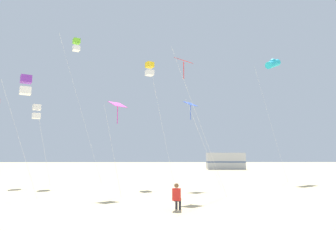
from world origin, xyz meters
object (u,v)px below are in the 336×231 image
kite_box_gold (150,69)px  kite_box_white (37,112)px  kite_box_violet (26,85)px  kite_diamond_scarlet (185,65)px  kite_box_lime (76,45)px  kite_diamond_blue (191,107)px  kite_tube_cyan (273,64)px  rv_van_silver (226,161)px  kite_flyer_standing (177,196)px  kite_diamond_magenta (117,107)px

kite_box_gold → kite_box_white: (-9.10, -0.63, -3.80)m
kite_box_white → kite_box_violet: size_ratio=0.91×
kite_diamond_scarlet → kite_box_lime: (-9.35, 8.66, 4.48)m
kite_diamond_blue → kite_box_white: bearing=171.4°
kite_tube_cyan → rv_van_silver: 25.13m
kite_flyer_standing → kite_box_violet: bearing=-10.9°
kite_flyer_standing → kite_box_gold: 14.86m
kite_diamond_scarlet → kite_diamond_blue: 4.64m
kite_flyer_standing → rv_van_silver: (10.44, 38.73, 0.78)m
rv_van_silver → kite_flyer_standing: bearing=-103.5°
kite_box_lime → kite_diamond_scarlet: bearing=-42.8°
kite_box_violet → kite_flyer_standing: bearing=-26.0°
kite_flyer_standing → kite_box_lime: (-8.56, 13.71, 11.90)m
kite_box_lime → kite_diamond_magenta: size_ratio=2.31×
kite_diamond_scarlet → kite_diamond_blue: (0.81, 4.11, -2.00)m
kite_box_white → kite_box_violet: 7.09m
kite_box_violet → rv_van_silver: bearing=60.9°
kite_box_lime → rv_van_silver: size_ratio=2.02×
kite_box_white → kite_box_violet: kite_box_violet is taller
kite_diamond_scarlet → kite_box_lime: bearing=137.2°
kite_diamond_blue → kite_tube_cyan: kite_tube_cyan is taller
kite_tube_cyan → rv_van_silver: size_ratio=1.88×
kite_box_gold → kite_box_white: size_ratio=1.59×
kite_diamond_magenta → kite_tube_cyan: (13.94, 10.76, 6.21)m
kite_diamond_magenta → kite_tube_cyan: kite_tube_cyan is taller
kite_diamond_blue → rv_van_silver: size_ratio=0.99×
kite_flyer_standing → kite_box_violet: (-8.73, 4.26, 5.88)m
kite_flyer_standing → kite_diamond_blue: size_ratio=0.18×
kite_flyer_standing → kite_tube_cyan: kite_tube_cyan is taller
kite_box_white → rv_van_silver: size_ratio=0.99×
kite_box_violet → kite_box_white: bearing=106.8°
kite_diamond_magenta → kite_tube_cyan: 18.68m
kite_flyer_standing → kite_diamond_magenta: 7.62m
kite_flyer_standing → kite_diamond_magenta: size_ratio=0.20×
kite_flyer_standing → kite_diamond_scarlet: (0.79, 5.05, 7.41)m
kite_flyer_standing → rv_van_silver: rv_van_silver is taller
kite_box_white → kite_tube_cyan: 22.57m
kite_box_white → kite_box_violet: bearing=-73.2°
kite_box_gold → kite_tube_cyan: kite_tube_cyan is taller
kite_diamond_blue → kite_diamond_magenta: size_ratio=1.14×
kite_flyer_standing → rv_van_silver: 40.12m
kite_diamond_magenta → kite_box_white: bearing=140.7°
kite_flyer_standing → kite_box_gold: kite_box_gold is taller
kite_diamond_scarlet → kite_box_gold: bearing=110.4°
kite_box_lime → kite_diamond_blue: 12.88m
kite_diamond_magenta → rv_van_silver: bearing=67.7°
kite_box_white → kite_diamond_blue: kite_diamond_blue is taller
kite_box_white → kite_diamond_blue: size_ratio=1.00×
kite_diamond_blue → kite_diamond_magenta: 6.55m
kite_diamond_scarlet → kite_tube_cyan: 14.89m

